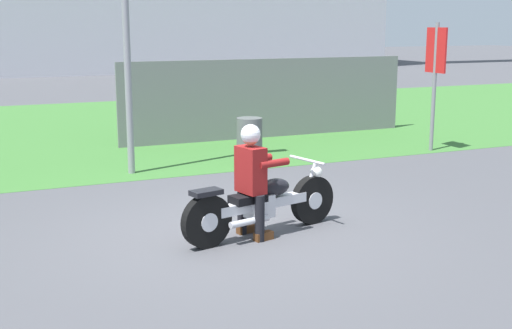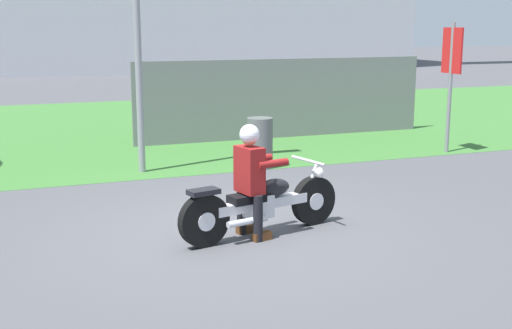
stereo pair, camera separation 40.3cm
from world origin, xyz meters
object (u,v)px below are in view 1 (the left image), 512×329
at_px(sign_banner, 435,67).
at_px(rider_lead, 252,172).
at_px(trash_can, 249,143).
at_px(motorcycle_lead, 263,204).

bearing_deg(sign_banner, rider_lead, -146.23).
height_order(trash_can, sign_banner, sign_banner).
xyz_separation_m(motorcycle_lead, trash_can, (1.40, 3.71, 0.07)).
height_order(rider_lead, trash_can, rider_lead).
xyz_separation_m(trash_can, sign_banner, (4.11, 0.05, 1.27)).
relative_size(motorcycle_lead, rider_lead, 1.60).
bearing_deg(sign_banner, motorcycle_lead, -145.70).
height_order(rider_lead, sign_banner, sign_banner).
relative_size(motorcycle_lead, sign_banner, 0.86).
xyz_separation_m(motorcycle_lead, rider_lead, (-0.17, -0.04, 0.43)).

